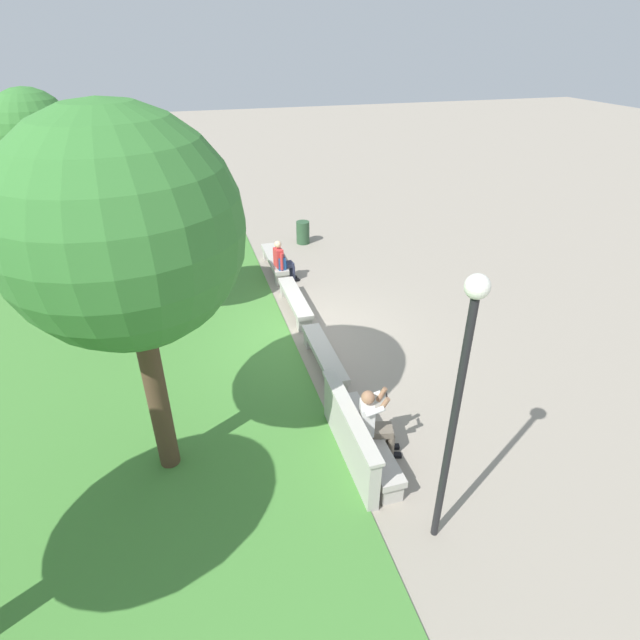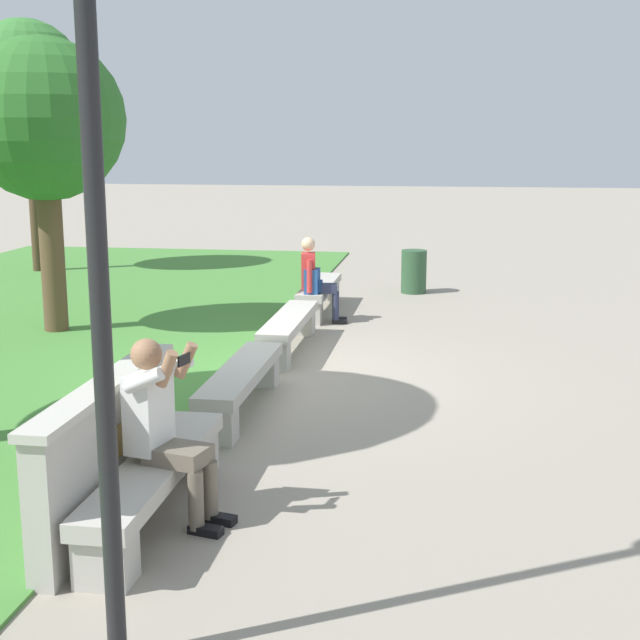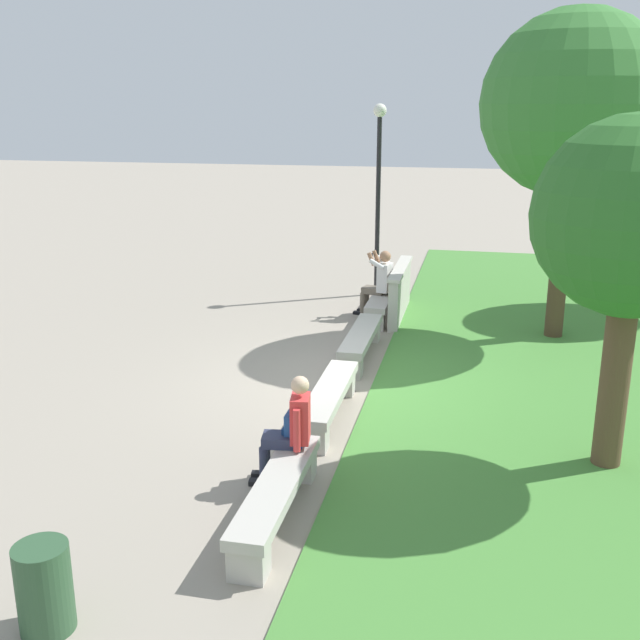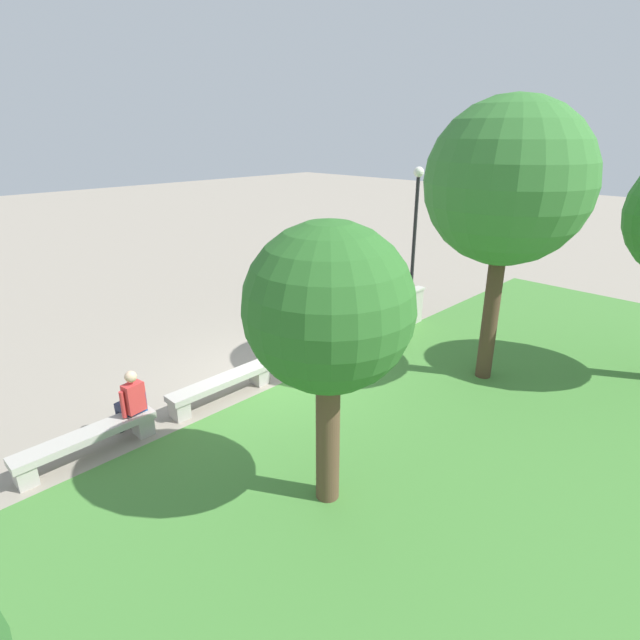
{
  "view_description": "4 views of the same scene",
  "coord_description": "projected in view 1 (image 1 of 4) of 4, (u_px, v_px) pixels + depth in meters",
  "views": [
    {
      "loc": [
        -9.63,
        2.49,
        6.23
      ],
      "look_at": [
        -0.85,
        -0.04,
        0.93
      ],
      "focal_mm": 28.0,
      "sensor_mm": 36.0,
      "label": 1
    },
    {
      "loc": [
        -9.61,
        -2.04,
        2.69
      ],
      "look_at": [
        -1.34,
        -0.8,
        0.96
      ],
      "focal_mm": 50.0,
      "sensor_mm": 36.0,
      "label": 2
    },
    {
      "loc": [
        10.36,
        1.86,
        4.07
      ],
      "look_at": [
        -0.9,
        -0.61,
        0.73
      ],
      "focal_mm": 42.0,
      "sensor_mm": 36.0,
      "label": 3
    },
    {
      "loc": [
        6.13,
        7.43,
        4.97
      ],
      "look_at": [
        -1.5,
        -0.04,
        0.9
      ],
      "focal_mm": 28.0,
      "sensor_mm": 36.0,
      "label": 4
    }
  ],
  "objects": [
    {
      "name": "person_distant",
      "position": [
        282.0,
        260.0,
        13.96
      ],
      "size": [
        0.48,
        0.71,
        1.26
      ],
      "color": "black",
      "rests_on": "ground"
    },
    {
      "name": "grass_strip",
      "position": [
        111.0,
        366.0,
        10.66
      ],
      "size": [
        22.04,
        8.0,
        0.03
      ],
      "primitive_type": "cube",
      "color": "#478438",
      "rests_on": "ground"
    },
    {
      "name": "ground_plane",
      "position": [
        308.0,
        337.0,
        11.72
      ],
      "size": [
        80.0,
        80.0,
        0.0
      ],
      "primitive_type": "plane",
      "color": "gray"
    },
    {
      "name": "bench_far",
      "position": [
        275.0,
        261.0,
        14.81
      ],
      "size": [
        2.24,
        0.4,
        0.45
      ],
      "color": "#B7B2A8",
      "rests_on": "ground"
    },
    {
      "name": "trash_bin",
      "position": [
        303.0,
        232.0,
        16.72
      ],
      "size": [
        0.44,
        0.44,
        0.75
      ],
      "primitive_type": "cylinder",
      "color": "#2D5133",
      "rests_on": "ground"
    },
    {
      "name": "tree_behind_wall",
      "position": [
        32.0,
        130.0,
        14.28
      ],
      "size": [
        2.23,
        2.23,
        4.92
      ],
      "color": "#4C3826",
      "rests_on": "ground"
    },
    {
      "name": "bench_mid",
      "position": [
        295.0,
        300.0,
        12.65
      ],
      "size": [
        2.24,
        0.4,
        0.45
      ],
      "color": "#B7B2A8",
      "rests_on": "ground"
    },
    {
      "name": "backpack",
      "position": [
        282.0,
        263.0,
        13.91
      ],
      "size": [
        0.28,
        0.24,
        0.43
      ],
      "color": "#234C8C",
      "rests_on": "bench_far"
    },
    {
      "name": "person_photographer",
      "position": [
        374.0,
        420.0,
        8.13
      ],
      "size": [
        0.53,
        0.78,
        1.32
      ],
      "color": "black",
      "rests_on": "ground"
    },
    {
      "name": "tree_far_back",
      "position": [
        136.0,
        206.0,
        11.03
      ],
      "size": [
        2.18,
        2.18,
        4.0
      ],
      "color": "brown",
      "rests_on": "ground"
    },
    {
      "name": "bench_near",
      "position": [
        324.0,
        356.0,
        10.49
      ],
      "size": [
        2.24,
        0.4,
        0.45
      ],
      "color": "#B7B2A8",
      "rests_on": "ground"
    },
    {
      "name": "bench_main",
      "position": [
        368.0,
        440.0,
        8.32
      ],
      "size": [
        2.24,
        0.4,
        0.45
      ],
      "color": "#B7B2A8",
      "rests_on": "ground"
    },
    {
      "name": "backrest_wall_with_plaque",
      "position": [
        349.0,
        435.0,
        8.14
      ],
      "size": [
        2.33,
        0.24,
        1.01
      ],
      "color": "#B7B2A8",
      "rests_on": "ground"
    },
    {
      "name": "tree_right_background",
      "position": [
        123.0,
        232.0,
        6.28
      ],
      "size": [
        3.1,
        3.1,
        5.61
      ],
      "color": "#4C3826",
      "rests_on": "ground"
    },
    {
      "name": "lamp_post",
      "position": [
        460.0,
        386.0,
        5.82
      ],
      "size": [
        0.28,
        0.28,
        4.07
      ],
      "color": "black",
      "rests_on": "ground"
    }
  ]
}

